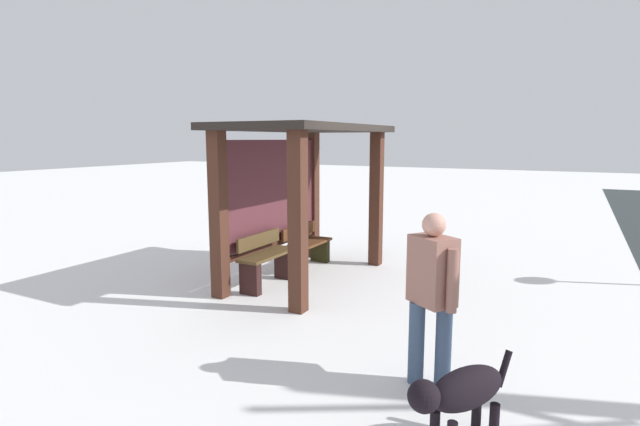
% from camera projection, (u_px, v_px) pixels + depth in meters
% --- Properties ---
extents(ground_plane, '(60.00, 60.00, 0.00)m').
position_uv_depth(ground_plane, '(307.00, 279.00, 7.59)').
color(ground_plane, white).
extents(bus_shelter, '(3.08, 1.68, 2.37)m').
position_uv_depth(bus_shelter, '(297.00, 168.00, 7.41)').
color(bus_shelter, '#45261A').
rests_on(bus_shelter, ground).
extents(bench_left_inside, '(1.09, 0.35, 0.78)m').
position_uv_depth(bench_left_inside, '(267.00, 262.00, 7.17)').
color(bench_left_inside, '#4D3A1F').
rests_on(bench_left_inside, ground).
extents(bench_center_inside, '(1.09, 0.38, 0.71)m').
position_uv_depth(bench_center_inside, '(306.00, 248.00, 8.22)').
color(bench_center_inside, '#532F19').
rests_on(bench_center_inside, ground).
extents(person_walking, '(0.43, 0.52, 1.54)m').
position_uv_depth(person_walking, '(432.00, 288.00, 4.19)').
color(person_walking, '#966456').
rests_on(person_walking, ground).
extents(dog, '(0.87, 0.59, 0.63)m').
position_uv_depth(dog, '(461.00, 393.00, 3.34)').
color(dog, black).
rests_on(dog, ground).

